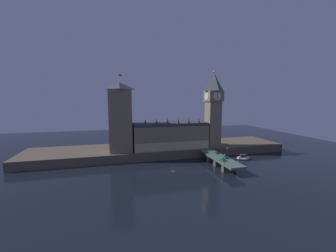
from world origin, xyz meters
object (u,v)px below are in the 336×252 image
Objects in this scene: victoria_tower at (120,117)px; pedestrian_near_rail at (220,160)px; street_lamp_mid at (227,151)px; pedestrian_mid_walk at (228,156)px; street_lamp_far at (205,147)px; car_southbound_trail at (217,153)px; clock_tower at (213,107)px; pedestrian_far_rail at (207,153)px; car_northbound_trail at (223,160)px; boat_downstream at (243,158)px; street_lamp_near at (225,158)px; car_southbound_lead at (226,157)px.

victoria_tower reaches higher than pedestrian_near_rail.
pedestrian_near_rail is at bearing -141.21° from street_lamp_mid.
street_lamp_far is at bearing 122.28° from pedestrian_mid_walk.
car_southbound_trail is at bearing 67.84° from pedestrian_near_rail.
clock_tower is 15.47× the size of car_southbound_trail.
car_southbound_trail is 2.45× the size of pedestrian_far_rail.
boat_downstream is (27.95, 17.61, -5.65)m from car_northbound_trail.
pedestrian_mid_walk is at bearing -105.46° from street_lamp_mid.
street_lamp_mid is at bearing -47.49° from pedestrian_far_rail.
pedestrian_mid_walk is at bearing 52.43° from street_lamp_near.
car_northbound_trail is at bearing -135.06° from car_southbound_lead.
car_northbound_trail is 0.86× the size of car_southbound_lead.
car_southbound_lead is at bearing -143.84° from pedestrian_mid_walk.
car_northbound_trail is 11.78m from street_lamp_mid.
pedestrian_near_rail is 0.14× the size of boat_downstream.
pedestrian_near_rail is 7.32m from street_lamp_near.
clock_tower is at bearing 73.26° from car_northbound_trail.
pedestrian_near_rail is 23.19m from street_lamp_far.
pedestrian_near_rail is 0.23× the size of street_lamp_far.
pedestrian_near_rail is 19.35m from pedestrian_far_rail.
street_lamp_far is (0.00, 29.44, 0.10)m from street_lamp_near.
pedestrian_near_rail is (-7.36, -4.97, 0.20)m from car_southbound_lead.
boat_downstream is (15.89, -22.46, -39.52)m from clock_tower.
car_southbound_lead is 19.90m from street_lamp_far.
pedestrian_mid_walk is (-4.70, -33.39, -33.73)m from clock_tower.
clock_tower reaches higher than street_lamp_mid.
victoria_tower reaches higher than car_northbound_trail.
street_lamp_mid is (10.21, 8.21, 3.42)m from pedestrian_near_rail.
clock_tower is 47.69m from pedestrian_mid_walk.
victoria_tower reaches higher than car_southbound_lead.
car_southbound_lead is at bearing -131.37° from street_lamp_mid.
car_southbound_trail is at bearing -32.03° from street_lamp_far.
pedestrian_near_rail is at bearing -109.87° from clock_tower.
street_lamp_mid is at bearing 46.35° from car_northbound_trail.
car_northbound_trail is 7.94m from street_lamp_near.
pedestrian_mid_walk is (73.43, -36.53, -26.73)m from victoria_tower.
car_southbound_lead is 1.09× the size of car_southbound_trail.
street_lamp_far reaches higher than street_lamp_near.
car_southbound_trail is (0.00, 13.11, 0.07)m from car_southbound_lead.
clock_tower is at bearing 72.05° from car_southbound_trail.
victoria_tower reaches higher than street_lamp_mid.
boat_downstream is (30.80, -5.24, -9.16)m from street_lamp_far.
car_northbound_trail is 33.51m from boat_downstream.
boat_downstream is at bearing -3.13° from pedestrian_far_rail.
pedestrian_far_rail is (-14.51, -20.80, -33.70)m from clock_tower.
clock_tower is at bearing 72.28° from street_lamp_near.
street_lamp_near is 0.97× the size of street_lamp_far.
street_lamp_mid reaches higher than street_lamp_near.
clock_tower reaches higher than car_northbound_trail.
clock_tower is 39.26× the size of pedestrian_mid_walk.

